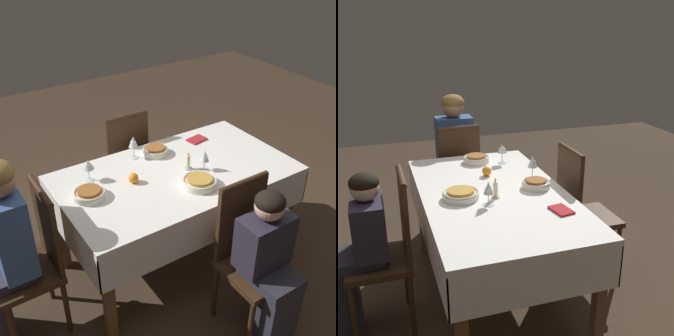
% 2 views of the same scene
% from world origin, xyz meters
% --- Properties ---
extents(ground_plane, '(8.00, 8.00, 0.00)m').
position_xyz_m(ground_plane, '(0.00, 0.00, 0.00)').
color(ground_plane, '#3D2D21').
extents(dining_table, '(1.56, 0.89, 0.76)m').
position_xyz_m(dining_table, '(0.00, 0.00, 0.67)').
color(dining_table, white).
rests_on(dining_table, ground_plane).
extents(chair_east, '(0.37, 0.37, 0.98)m').
position_xyz_m(chair_east, '(0.99, 0.02, 0.53)').
color(chair_east, '#382314').
rests_on(chair_east, ground_plane).
extents(chair_north, '(0.37, 0.37, 0.98)m').
position_xyz_m(chair_north, '(-0.07, 0.65, 0.53)').
color(chair_north, '#382314').
rests_on(chair_north, ground_plane).
extents(chair_south, '(0.37, 0.37, 0.98)m').
position_xyz_m(chair_south, '(0.06, -0.65, 0.53)').
color(chair_south, '#382314').
rests_on(chair_south, ground_plane).
extents(person_adult_denim, '(0.34, 0.30, 1.20)m').
position_xyz_m(person_adult_denim, '(1.14, 0.02, 0.68)').
color(person_adult_denim, '#383342').
rests_on(person_adult_denim, ground_plane).
extents(person_child_dark, '(0.30, 0.33, 1.00)m').
position_xyz_m(person_child_dark, '(-0.07, 0.82, 0.55)').
color(person_child_dark, '#282833').
rests_on(person_child_dark, ground_plane).
extents(bowl_east, '(0.20, 0.20, 0.06)m').
position_xyz_m(bowl_east, '(0.59, -0.04, 0.79)').
color(bowl_east, silver).
rests_on(bowl_east, dining_table).
extents(wine_glass_east, '(0.08, 0.08, 0.14)m').
position_xyz_m(wine_glass_east, '(0.52, -0.22, 0.87)').
color(wine_glass_east, white).
rests_on(wine_glass_east, dining_table).
extents(bowl_north, '(0.22, 0.22, 0.06)m').
position_xyz_m(bowl_north, '(-0.03, 0.21, 0.79)').
color(bowl_north, silver).
rests_on(bowl_north, dining_table).
extents(wine_glass_north, '(0.07, 0.07, 0.14)m').
position_xyz_m(wine_glass_north, '(-0.17, 0.08, 0.86)').
color(wine_glass_north, white).
rests_on(wine_glass_north, dining_table).
extents(bowl_south, '(0.18, 0.18, 0.06)m').
position_xyz_m(bowl_south, '(-0.02, -0.28, 0.79)').
color(bowl_south, silver).
rests_on(bowl_south, dining_table).
extents(wine_glass_south, '(0.07, 0.07, 0.16)m').
position_xyz_m(wine_glass_south, '(0.14, -0.32, 0.88)').
color(wine_glass_south, white).
rests_on(wine_glass_south, dining_table).
extents(candle_centerpiece, '(0.05, 0.05, 0.13)m').
position_xyz_m(candle_centerpiece, '(-0.09, 0.01, 0.81)').
color(candle_centerpiece, beige).
rests_on(candle_centerpiece, dining_table).
extents(orange_fruit, '(0.07, 0.07, 0.07)m').
position_xyz_m(orange_fruit, '(0.30, -0.04, 0.79)').
color(orange_fruit, orange).
rests_on(orange_fruit, dining_table).
extents(napkin_red_folded, '(0.15, 0.12, 0.01)m').
position_xyz_m(napkin_red_folded, '(-0.38, -0.29, 0.77)').
color(napkin_red_folded, '#AD2328').
rests_on(napkin_red_folded, dining_table).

